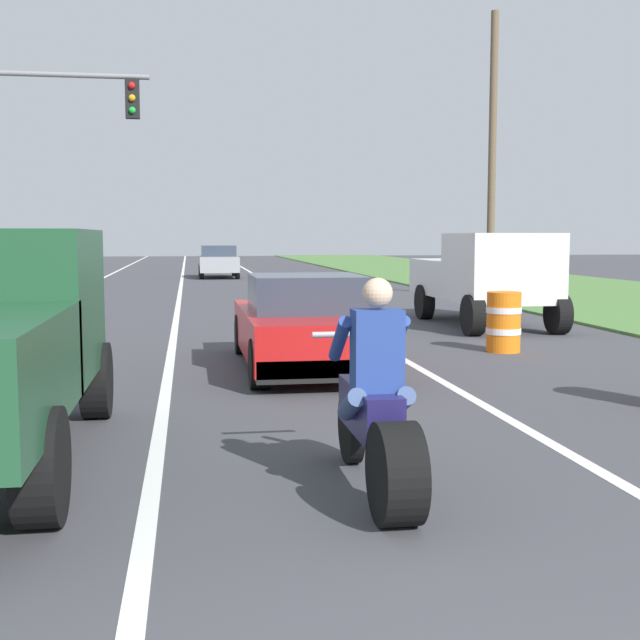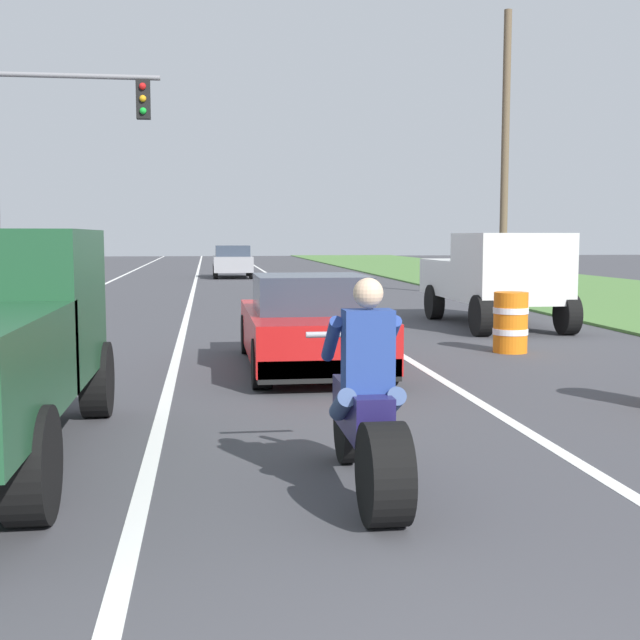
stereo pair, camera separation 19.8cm
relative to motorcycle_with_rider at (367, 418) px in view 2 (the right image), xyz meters
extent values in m
cube|color=white|center=(-5.25, 15.99, -0.59)|extent=(0.14, 120.00, 0.01)
cube|color=white|center=(1.95, 15.99, -0.59)|extent=(0.14, 120.00, 0.01)
cube|color=white|center=(-1.65, 15.99, -0.59)|extent=(0.14, 120.00, 0.01)
cylinder|color=black|center=(0.00, -0.60, -0.25)|extent=(0.28, 0.69, 0.69)
cylinder|color=black|center=(0.00, 0.95, -0.28)|extent=(0.12, 0.63, 0.63)
cube|color=#1E194C|center=(0.00, 0.23, 0.02)|extent=(0.28, 1.10, 0.36)
cylinder|color=#B2B2B7|center=(0.00, 0.87, 0.09)|extent=(0.08, 0.36, 0.73)
cylinder|color=#A5A5AA|center=(0.00, 0.85, 0.52)|extent=(0.70, 0.05, 0.05)
cube|color=navy|center=(0.00, 0.00, 0.50)|extent=(0.36, 0.24, 0.60)
sphere|color=beige|center=(0.00, 0.00, 0.92)|extent=(0.22, 0.22, 0.22)
cylinder|color=#384C7A|center=(-0.18, 0.03, 0.10)|extent=(0.14, 0.47, 0.32)
cylinder|color=navy|center=(-0.22, 0.30, 0.55)|extent=(0.10, 0.51, 0.40)
cylinder|color=#384C7A|center=(0.18, 0.03, 0.10)|extent=(0.14, 0.47, 0.32)
cylinder|color=navy|center=(0.22, 0.30, 0.55)|extent=(0.10, 0.51, 0.40)
cube|color=red|center=(0.32, 6.07, -0.07)|extent=(1.80, 4.30, 0.64)
cube|color=#333D4C|center=(0.32, 5.87, 0.51)|extent=(1.56, 1.70, 0.52)
cube|color=black|center=(0.32, 4.02, -0.31)|extent=(1.76, 0.20, 0.28)
cylinder|color=black|center=(-0.48, 7.67, -0.27)|extent=(0.24, 0.64, 0.64)
cylinder|color=black|center=(1.12, 7.67, -0.27)|extent=(0.24, 0.64, 0.64)
cylinder|color=black|center=(-0.48, 4.47, -0.27)|extent=(0.24, 0.64, 0.64)
cylinder|color=black|center=(1.12, 4.47, -0.27)|extent=(0.24, 0.64, 0.64)
cylinder|color=black|center=(-2.33, 3.09, -0.19)|extent=(0.28, 0.80, 0.80)
cylinder|color=black|center=(-2.33, -0.26, -0.19)|extent=(0.28, 0.80, 0.80)
cube|color=silver|center=(4.94, 10.23, 0.69)|extent=(1.90, 2.10, 1.40)
cube|color=#333D4C|center=(4.94, 9.88, 1.07)|extent=(1.67, 0.29, 0.57)
cube|color=silver|center=(4.94, 12.48, 0.39)|extent=(1.90, 2.70, 0.80)
cylinder|color=black|center=(5.81, 9.43, -0.19)|extent=(0.28, 0.80, 0.80)
cylinder|color=black|center=(4.07, 9.43, -0.19)|extent=(0.28, 0.80, 0.80)
cylinder|color=black|center=(5.81, 12.78, -0.19)|extent=(0.28, 0.80, 0.80)
cylinder|color=black|center=(4.07, 12.78, -0.19)|extent=(0.28, 0.80, 0.80)
cylinder|color=gray|center=(-4.07, 14.30, 5.01)|extent=(3.80, 0.12, 0.12)
cube|color=black|center=(-2.57, 14.30, 4.51)|extent=(0.32, 0.24, 0.90)
sphere|color=red|center=(-2.57, 14.16, 4.79)|extent=(0.16, 0.16, 0.16)
sphere|color=orange|center=(-2.57, 14.16, 4.51)|extent=(0.16, 0.16, 0.16)
sphere|color=green|center=(-2.57, 14.16, 4.23)|extent=(0.16, 0.16, 0.16)
cylinder|color=brown|center=(8.10, 19.31, 3.82)|extent=(0.24, 0.24, 8.83)
cylinder|color=orange|center=(3.81, 7.22, -0.09)|extent=(0.56, 0.56, 1.00)
cylinder|color=white|center=(3.81, 7.22, 0.11)|extent=(0.58, 0.58, 0.10)
cylinder|color=white|center=(3.81, 7.22, -0.24)|extent=(0.58, 0.58, 0.10)
cube|color=#99999E|center=(0.03, 33.07, 0.06)|extent=(1.76, 4.00, 0.70)
cube|color=#333D4C|center=(0.03, 32.87, 0.66)|extent=(1.56, 2.00, 0.50)
cylinder|color=black|center=(-0.77, 34.47, -0.29)|extent=(0.20, 0.60, 0.60)
cylinder|color=black|center=(0.83, 34.47, -0.29)|extent=(0.20, 0.60, 0.60)
cylinder|color=black|center=(-0.77, 31.67, -0.29)|extent=(0.20, 0.60, 0.60)
cylinder|color=black|center=(0.83, 31.67, -0.29)|extent=(0.20, 0.60, 0.60)
camera|label=1|loc=(-1.34, -5.82, 1.32)|focal=46.55mm
camera|label=2|loc=(-1.15, -5.85, 1.32)|focal=46.55mm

